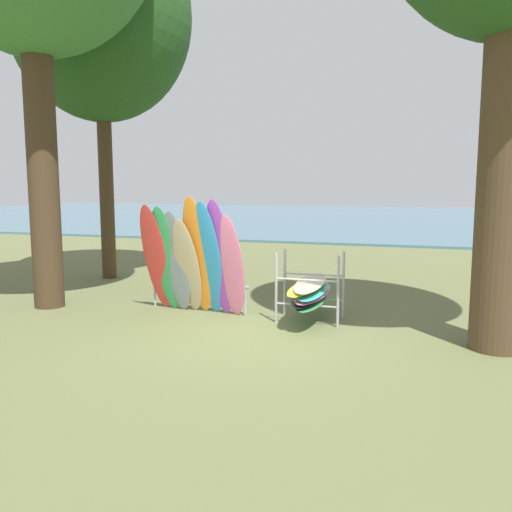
# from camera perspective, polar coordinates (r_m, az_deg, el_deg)

# --- Properties ---
(ground_plane) EXTENTS (80.00, 80.00, 0.00)m
(ground_plane) POSITION_cam_1_polar(r_m,az_deg,el_deg) (8.87, -0.90, -8.41)
(ground_plane) COLOR #60663D
(lake_water) EXTENTS (80.00, 36.00, 0.10)m
(lake_water) POSITION_cam_1_polar(r_m,az_deg,el_deg) (39.66, 13.79, 3.97)
(lake_water) COLOR #477084
(lake_water) RESTS_ON ground
(tree_mid_behind) EXTENTS (4.54, 4.54, 9.24)m
(tree_mid_behind) POSITION_cam_1_polar(r_m,az_deg,el_deg) (15.06, -16.27, 23.36)
(tree_mid_behind) COLOR #42301E
(tree_mid_behind) RESTS_ON ground
(leaning_board_pile) EXTENTS (2.18, 0.76, 2.25)m
(leaning_board_pile) POSITION_cam_1_polar(r_m,az_deg,el_deg) (10.16, -6.79, -0.48)
(leaning_board_pile) COLOR red
(leaning_board_pile) RESTS_ON ground
(board_storage_rack) EXTENTS (1.15, 2.13, 1.25)m
(board_storage_rack) POSITION_cam_1_polar(r_m,az_deg,el_deg) (9.69, 5.83, -3.71)
(board_storage_rack) COLOR #9EA0A5
(board_storage_rack) RESTS_ON ground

